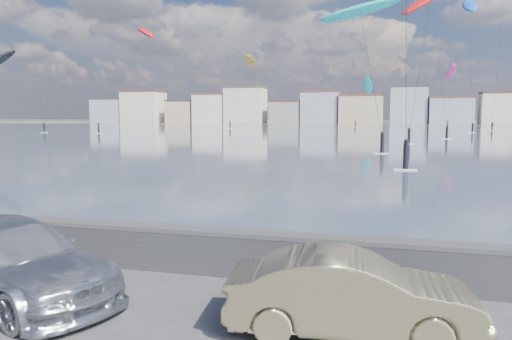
{
  "coord_description": "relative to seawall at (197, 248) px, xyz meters",
  "views": [
    {
      "loc": [
        4.01,
        -7.39,
        3.5
      ],
      "look_at": [
        1.0,
        4.0,
        2.2
      ],
      "focal_mm": 35.0,
      "sensor_mm": 36.0,
      "label": 1
    }
  ],
  "objects": [
    {
      "name": "ground",
      "position": [
        0.0,
        -2.7,
        -0.58
      ],
      "size": [
        700.0,
        700.0,
        0.0
      ],
      "primitive_type": "plane",
      "color": "#333335",
      "rests_on": "ground"
    },
    {
      "name": "bay_water",
      "position": [
        0.0,
        88.8,
        -0.58
      ],
      "size": [
        500.0,
        177.0,
        0.0
      ],
      "primitive_type": "cube",
      "color": "#39475A",
      "rests_on": "ground"
    },
    {
      "name": "far_shore_strip",
      "position": [
        0.0,
        197.3,
        -0.57
      ],
      "size": [
        500.0,
        60.0,
        0.0
      ],
      "primitive_type": "cube",
      "color": "#4C473D",
      "rests_on": "ground"
    },
    {
      "name": "seawall",
      "position": [
        0.0,
        0.0,
        0.0
      ],
      "size": [
        400.0,
        0.36,
        1.08
      ],
      "color": "#28282B",
      "rests_on": "ground"
    },
    {
      "name": "far_buildings",
      "position": [
        1.31,
        183.3,
        5.44
      ],
      "size": [
        240.79,
        13.26,
        14.6
      ],
      "color": "#9EA8B7",
      "rests_on": "ground"
    },
    {
      "name": "car_silver",
      "position": [
        -2.87,
        -2.31,
        0.16
      ],
      "size": [
        5.5,
        3.74,
        1.48
      ],
      "primitive_type": "imported",
      "rotation": [
        0.0,
        0.0,
        1.21
      ],
      "color": "#B8BBC1",
      "rests_on": "ground"
    },
    {
      "name": "car_champagne",
      "position": [
        3.53,
        -2.26,
        0.08
      ],
      "size": [
        4.12,
        1.83,
        1.31
      ],
      "primitive_type": "imported",
      "rotation": [
        0.0,
        0.0,
        1.68
      ],
      "color": "tan",
      "rests_on": "ground"
    },
    {
      "name": "kitesurfer_5",
      "position": [
        20.98,
        145.14,
        15.24
      ],
      "size": [
        3.22,
        12.2,
        18.66
      ],
      "color": "#E5338C",
      "rests_on": "ground"
    },
    {
      "name": "kitesurfer_8",
      "position": [
        19.86,
        105.75,
        25.66
      ],
      "size": [
        3.28,
        14.85,
        29.45
      ],
      "color": "blue",
      "rests_on": "ground"
    },
    {
      "name": "kitesurfer_9",
      "position": [
        -34.45,
        128.01,
        18.06
      ],
      "size": [
        3.67,
        21.11,
        20.32
      ],
      "color": "#BF8C19",
      "rests_on": "ground"
    },
    {
      "name": "kitesurfer_15",
      "position": [
        -47.27,
        90.38,
        20.46
      ],
      "size": [
        9.15,
        21.08,
        23.65
      ],
      "color": "red",
      "rests_on": "ground"
    },
    {
      "name": "kitesurfer_16",
      "position": [
        0.4,
        52.16,
        15.2
      ],
      "size": [
        10.03,
        17.96,
        17.8
      ],
      "color": "#19BFBF",
      "rests_on": "ground"
    },
    {
      "name": "kitesurfer_17",
      "position": [
        -2.6,
        151.95,
        12.01
      ],
      "size": [
        5.14,
        17.17,
        15.72
      ],
      "color": "#19BFBF",
      "rests_on": "ground"
    }
  ]
}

